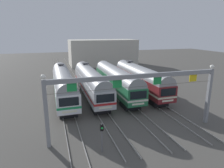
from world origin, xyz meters
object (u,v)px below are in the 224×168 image
Objects in this scene: commuter_train_stainless at (91,81)px; yard_signal_mast at (102,132)px; commuter_train_green at (116,80)px; commuter_train_maroon at (140,78)px; commuter_train_white at (64,83)px; catenary_gantry at (138,87)px.

yard_signal_mast is at bearing -97.90° from commuter_train_stainless.
commuter_train_green reaches higher than yard_signal_mast.
yard_signal_mast is (-10.94, -15.77, -0.77)m from commuter_train_maroon.
commuter_train_white is 1.00× the size of commuter_train_green.
catenary_gantry is (6.56, -13.50, 2.45)m from commuter_train_white.
commuter_train_white is 1.00× the size of commuter_train_stainless.
yard_signal_mast is (-6.56, -15.76, -0.77)m from commuter_train_green.
commuter_train_white is 15.94m from yard_signal_mast.
commuter_train_white and commuter_train_stainless have the same top height.
commuter_train_maroon is at bearing 64.07° from catenary_gantry.
catenary_gantry reaches higher than yard_signal_mast.
commuter_train_green is at bearing 80.79° from catenary_gantry.
commuter_train_white is 15.21m from catenary_gantry.
commuter_train_white is 4.38m from commuter_train_stainless.
commuter_train_white and commuter_train_maroon have the same top height.
commuter_train_stainless reaches higher than commuter_train_green.
catenary_gantry is at bearing -99.21° from commuter_train_green.
commuter_train_green is at bearing -179.94° from commuter_train_maroon.
commuter_train_stainless is at bearing 0.00° from commuter_train_white.
catenary_gantry is at bearing -80.79° from commuter_train_stainless.
commuter_train_maroon reaches higher than yard_signal_mast.
commuter_train_white is at bearing 179.97° from commuter_train_green.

